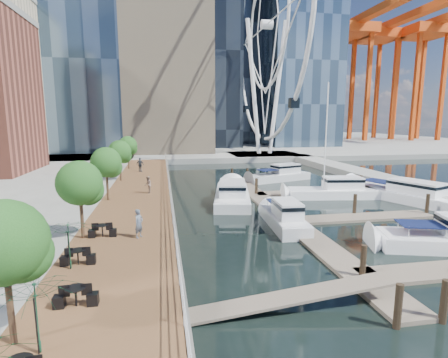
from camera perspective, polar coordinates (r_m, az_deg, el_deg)
name	(u,v)px	position (r m, az deg, el deg)	size (l,w,h in m)	color
ground	(291,267)	(19.81, 10.81, -14.01)	(520.00, 520.00, 0.00)	black
boardwalk	(138,202)	(32.82, -13.93, -3.63)	(6.00, 60.00, 1.00)	brown
seawall	(171,200)	(32.75, -8.68, -3.49)	(0.25, 60.00, 1.00)	#595954
land_far	(182,142)	(119.31, -6.91, 6.07)	(200.00, 114.00, 1.00)	gray
breakwater	(390,182)	(46.12, 25.41, -0.49)	(4.00, 60.00, 1.00)	gray
pier	(264,156)	(72.31, 6.59, 3.76)	(14.00, 12.00, 1.00)	gray
railing	(169,190)	(32.53, -8.90, -1.73)	(0.10, 60.00, 1.05)	white
floating_docks	(337,207)	(31.48, 17.99, -4.41)	(16.00, 34.00, 2.60)	#6D6051
ferris_wheel	(267,25)	(74.15, 7.00, 23.69)	(5.80, 45.60, 47.80)	white
port_cranes	(379,84)	(135.43, 24.01, 14.01)	(40.00, 52.00, 38.00)	#D84C14
street_trees	(106,162)	(31.46, -18.69, 2.58)	(2.60, 42.60, 4.60)	#3F2B1C
cafe_tables	(77,274)	(16.69, -22.86, -14.16)	(2.50, 13.70, 0.74)	black
pedestrian_near	(139,223)	(21.32, -13.74, -7.06)	(0.63, 0.41, 1.72)	slate
pedestrian_mid	(148,185)	(33.71, -12.31, -0.94)	(0.79, 0.62, 1.63)	gray
pedestrian_far	(140,165)	(47.86, -13.51, 2.29)	(1.13, 0.47, 1.92)	#373E45
moored_yachts	(328,201)	(35.71, 16.69, -3.51)	(23.10, 37.49, 11.50)	white
cafe_seating	(38,302)	(13.21, -28.11, -17.34)	(3.91, 12.50, 2.35)	#0E3518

